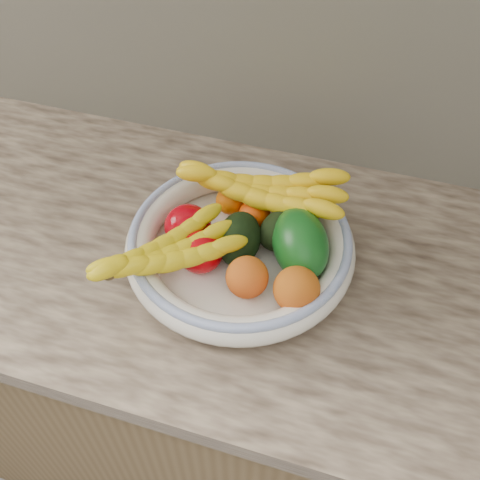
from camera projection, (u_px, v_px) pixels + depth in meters
name	position (u px, v px, depth m)	size (l,w,h in m)	color
kitchen_counter	(243.00, 367.00, 1.29)	(2.44, 0.66, 1.40)	brown
fruit_bowl	(240.00, 244.00, 0.91)	(0.39, 0.39, 0.08)	white
clementine_back_left	(230.00, 201.00, 0.97)	(0.05, 0.05, 0.05)	orange
clementine_back_right	(279.00, 198.00, 0.97)	(0.05, 0.05, 0.04)	#E06104
clementine_back_mid	(255.00, 214.00, 0.95)	(0.06, 0.06, 0.05)	#FF5105
tomato_left	(188.00, 226.00, 0.92)	(0.08, 0.08, 0.07)	#A6000A
tomato_near_left	(200.00, 252.00, 0.88)	(0.08, 0.08, 0.07)	#B9020A
avocado_center	(239.00, 239.00, 0.90)	(0.07, 0.11, 0.07)	black
avocado_right	(284.00, 229.00, 0.91)	(0.07, 0.10, 0.07)	black
green_mango	(300.00, 244.00, 0.87)	(0.09, 0.14, 0.10)	#0D4A13
peach_front	(247.00, 277.00, 0.84)	(0.07, 0.07, 0.07)	orange
peach_right	(297.00, 289.00, 0.82)	(0.07, 0.07, 0.07)	orange
banana_bunch_back	(260.00, 193.00, 0.93)	(0.32, 0.12, 0.09)	yellow
banana_bunch_front	(166.00, 256.00, 0.85)	(0.27, 0.11, 0.07)	yellow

